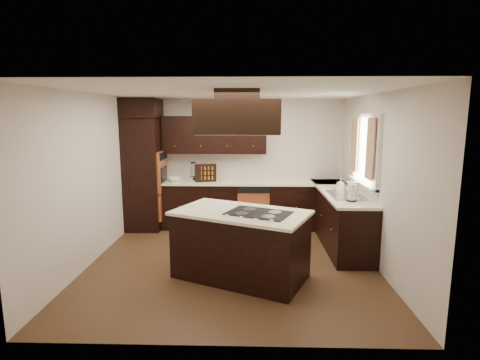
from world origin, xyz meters
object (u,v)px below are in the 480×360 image
Objects in this scene: island at (241,246)px; oven_column at (144,174)px; spice_rack at (205,173)px; range_hood at (237,117)px.

oven_column is at bearing 155.19° from island.
island is 2.46m from spice_rack.
spice_rack is at bearing 132.64° from island.
island is 1.60× the size of range_hood.
island is 4.11× the size of spice_rack.
range_hood is (-0.04, -0.03, 1.72)m from island.
island is at bearing -86.95° from spice_rack.
island is 1.72m from range_hood.
range_hood reaches higher than island.
spice_rack is at bearing 1.38° from oven_column.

